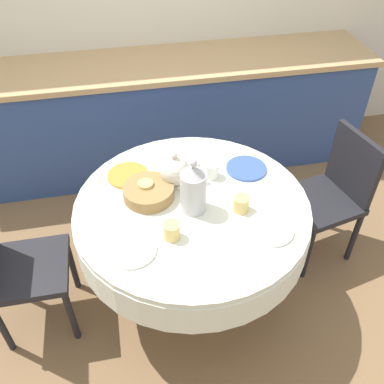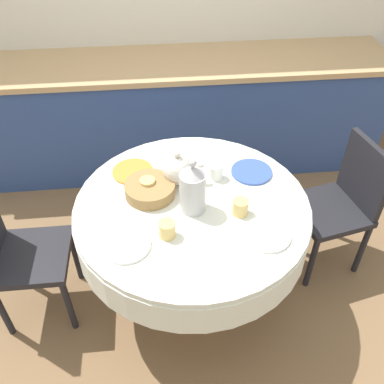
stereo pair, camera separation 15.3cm
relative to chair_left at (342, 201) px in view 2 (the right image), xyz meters
name	(u,v)px [view 2 (the right image)]	position (x,y,z in m)	size (l,w,h in m)	color
ground_plane	(192,291)	(-0.92, -0.20, -0.48)	(12.00, 12.00, 0.00)	brown
kitchen_counter	(175,114)	(-0.92, 1.16, -0.04)	(3.24, 0.64, 0.88)	#2D4784
dining_table	(192,221)	(-0.92, -0.20, 0.12)	(1.21, 1.21, 0.73)	olive
chair_left	(342,201)	(0.00, 0.00, 0.00)	(0.48, 0.48, 0.86)	black
chair_right	(15,251)	(-1.86, -0.20, 0.00)	(0.40, 0.40, 0.86)	black
plate_near_left	(126,245)	(-1.24, -0.45, 0.26)	(0.22, 0.22, 0.01)	white
cup_near_left	(167,229)	(-1.05, -0.41, 0.29)	(0.08, 0.08, 0.08)	#DBB766
plate_near_right	(267,235)	(-0.59, -0.46, 0.26)	(0.22, 0.22, 0.01)	white
cup_near_right	(240,207)	(-0.69, -0.29, 0.29)	(0.08, 0.08, 0.08)	#DBB766
plate_far_left	(133,172)	(-1.22, 0.08, 0.26)	(0.22, 0.22, 0.01)	orange
cup_far_left	(148,186)	(-1.14, -0.09, 0.29)	(0.08, 0.08, 0.08)	#DBB766
plate_far_right	(252,172)	(-0.57, 0.01, 0.26)	(0.22, 0.22, 0.01)	#3856AD
cup_far_right	(215,171)	(-0.77, -0.01, 0.29)	(0.08, 0.08, 0.08)	white
coffee_carafe	(192,189)	(-0.92, -0.24, 0.38)	(0.13, 0.13, 0.30)	#B2B2B7
teapot	(178,170)	(-0.98, -0.03, 0.34)	(0.22, 0.16, 0.21)	silver
bread_basket	(150,189)	(-1.13, -0.11, 0.28)	(0.26, 0.26, 0.07)	olive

